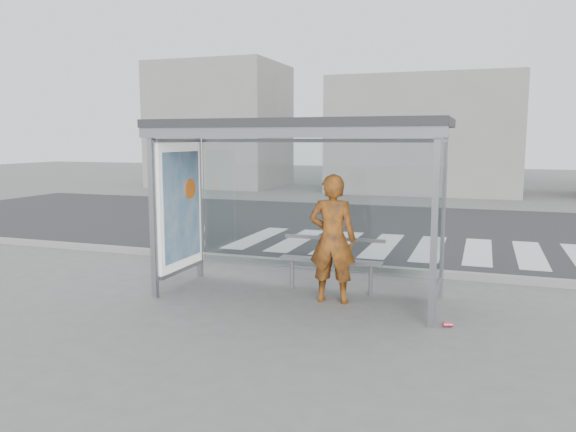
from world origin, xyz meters
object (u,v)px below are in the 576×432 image
object	(u,v)px
bus_shelter	(275,164)
person	(332,239)
soda_can	(448,325)
bench	(331,260)

from	to	relation	value
bus_shelter	person	distance (m)	1.40
soda_can	person	bearing A→B (deg)	160.11
bench	soda_can	bearing A→B (deg)	-32.10
person	soda_can	bearing A→B (deg)	156.03
bus_shelter	person	size ratio (longest dim) A/B	2.29
bus_shelter	soda_can	world-z (taller)	bus_shelter
person	bench	bearing A→B (deg)	-77.72
person	bus_shelter	bearing A→B (deg)	-10.46
bus_shelter	person	bearing A→B (deg)	-6.38
bench	soda_can	xyz separation A→B (m)	(1.82, -1.14, -0.47)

